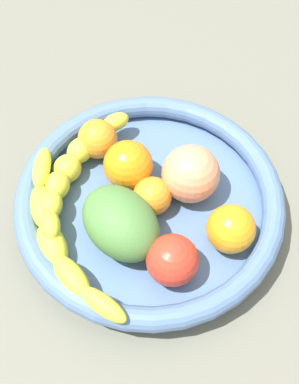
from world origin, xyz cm
name	(u,v)px	position (x,y,z in cm)	size (l,w,h in cm)	color
kitchen_counter	(150,218)	(0.00, 0.00, 1.50)	(120.00, 120.00, 3.00)	#66685B
fruit_bowl	(150,202)	(0.00, 0.00, 5.72)	(35.58, 35.58, 5.28)	#50719E
banana_draped_left	(73,168)	(-10.32, -4.04, 7.83)	(10.84, 21.68, 4.50)	yellow
banana_draped_right	(58,239)	(-3.64, -12.43, 7.87)	(25.72, 12.41, 4.62)	yellow
orange_front	(98,139)	(-11.42, 1.59, 8.09)	(5.59, 5.59, 5.59)	orange
orange_mid_left	(153,196)	(0.51, 0.11, 7.86)	(5.12, 5.12, 5.12)	orange
orange_mid_right	(128,165)	(-4.85, 1.02, 8.64)	(6.69, 6.69, 6.69)	orange
orange_rear	(231,229)	(11.01, 2.85, 8.38)	(6.16, 6.16, 6.16)	orange
mango_green	(121,223)	(0.81, -6.01, 8.97)	(11.22, 8.32, 7.35)	#4B803E
tomato_red	(172,260)	(8.59, -5.22, 8.46)	(6.33, 6.33, 6.33)	red
peach_blush	(191,174)	(2.36, 5.32, 9.14)	(7.69, 7.69, 7.69)	#F1976C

